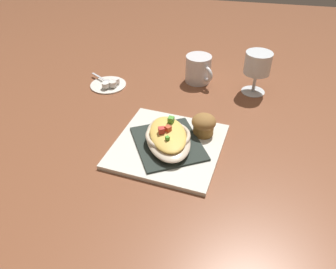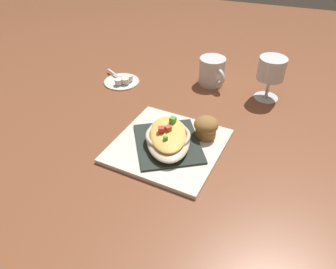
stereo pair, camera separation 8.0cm
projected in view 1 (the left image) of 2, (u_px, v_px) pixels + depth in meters
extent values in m
plane|color=brown|center=(168.00, 148.00, 0.83)|extent=(2.60, 2.60, 0.00)
cube|color=white|center=(168.00, 146.00, 0.83)|extent=(0.29, 0.29, 0.01)
cube|color=#2A322D|center=(168.00, 143.00, 0.82)|extent=(0.23, 0.22, 0.01)
ellipsoid|color=beige|center=(168.00, 138.00, 0.81)|extent=(0.21, 0.16, 0.03)
torus|color=beige|center=(168.00, 135.00, 0.80)|extent=(0.14, 0.14, 0.01)
ellipsoid|color=#ECBF57|center=(168.00, 134.00, 0.80)|extent=(0.17, 0.13, 0.02)
cube|color=#569A43|center=(168.00, 128.00, 0.80)|extent=(0.01, 0.01, 0.01)
cube|color=#51A238|center=(169.00, 119.00, 0.82)|extent=(0.02, 0.02, 0.01)
cube|color=green|center=(167.00, 138.00, 0.77)|extent=(0.01, 0.01, 0.01)
cube|color=red|center=(161.00, 130.00, 0.79)|extent=(0.02, 0.02, 0.01)
cube|color=#D04A2C|center=(168.00, 128.00, 0.79)|extent=(0.02, 0.02, 0.01)
cube|color=#D94229|center=(169.00, 129.00, 0.79)|extent=(0.01, 0.01, 0.01)
cylinder|color=olive|center=(203.00, 129.00, 0.85)|extent=(0.05, 0.05, 0.03)
ellipsoid|color=olive|center=(204.00, 122.00, 0.83)|extent=(0.06, 0.06, 0.04)
ellipsoid|color=#4C0F23|center=(204.00, 119.00, 0.83)|extent=(0.02, 0.02, 0.01)
cylinder|color=white|center=(198.00, 69.00, 1.08)|extent=(0.08, 0.08, 0.09)
torus|color=white|center=(207.00, 74.00, 1.04)|extent=(0.05, 0.04, 0.05)
cylinder|color=#4C2D14|center=(198.00, 73.00, 1.09)|extent=(0.07, 0.07, 0.05)
cylinder|color=white|center=(253.00, 91.00, 1.05)|extent=(0.07, 0.07, 0.00)
cylinder|color=white|center=(255.00, 82.00, 1.02)|extent=(0.01, 0.01, 0.06)
cylinder|color=white|center=(258.00, 63.00, 0.99)|extent=(0.08, 0.08, 0.06)
cylinder|color=silver|center=(257.00, 68.00, 1.00)|extent=(0.07, 0.07, 0.03)
cylinder|color=silver|center=(108.00, 84.00, 1.07)|extent=(0.12, 0.12, 0.01)
ellipsoid|color=silver|center=(108.00, 82.00, 1.07)|extent=(0.04, 0.04, 0.01)
cube|color=silver|center=(99.00, 77.00, 1.10)|extent=(0.05, 0.06, 0.00)
cylinder|color=white|center=(106.00, 85.00, 1.05)|extent=(0.02, 0.02, 0.02)
cylinder|color=silver|center=(113.00, 84.00, 1.05)|extent=(0.02, 0.02, 0.02)
cylinder|color=white|center=(116.00, 81.00, 1.07)|extent=(0.02, 0.02, 0.02)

